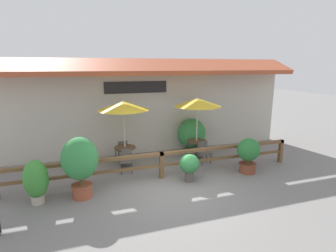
# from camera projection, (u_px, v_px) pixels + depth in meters

# --- Properties ---
(ground_plane) EXTENTS (60.00, 60.00, 0.00)m
(ground_plane) POSITION_uv_depth(u_px,v_px,m) (171.00, 191.00, 8.38)
(ground_plane) COLOR slate
(building_facade) EXTENTS (14.28, 1.49, 4.23)m
(building_facade) POSITION_uv_depth(u_px,v_px,m) (142.00, 106.00, 11.70)
(building_facade) COLOR #BCB7A8
(building_facade) RESTS_ON ground
(patio_railing) EXTENTS (10.40, 0.14, 0.95)m
(patio_railing) POSITION_uv_depth(u_px,v_px,m) (161.00, 159.00, 9.20)
(patio_railing) COLOR brown
(patio_railing) RESTS_ON ground
(patio_umbrella_near) EXTENTS (1.96, 1.96, 2.63)m
(patio_umbrella_near) POSITION_uv_depth(u_px,v_px,m) (123.00, 106.00, 9.98)
(patio_umbrella_near) COLOR #B7B2A8
(patio_umbrella_near) RESTS_ON ground
(dining_table_near) EXTENTS (0.85, 0.85, 0.77)m
(dining_table_near) POSITION_uv_depth(u_px,v_px,m) (125.00, 151.00, 10.38)
(dining_table_near) COLOR #4C3826
(dining_table_near) RESTS_ON ground
(chair_near_streetside) EXTENTS (0.49, 0.49, 0.87)m
(chair_near_streetside) POSITION_uv_depth(u_px,v_px,m) (127.00, 159.00, 9.79)
(chair_near_streetside) COLOR #514C47
(chair_near_streetside) RESTS_ON ground
(chair_near_wallside) EXTENTS (0.51, 0.51, 0.87)m
(chair_near_wallside) POSITION_uv_depth(u_px,v_px,m) (122.00, 149.00, 11.01)
(chair_near_wallside) COLOR #514C47
(chair_near_wallside) RESTS_ON ground
(patio_umbrella_middle) EXTENTS (1.96, 1.96, 2.63)m
(patio_umbrella_middle) POSITION_uv_depth(u_px,v_px,m) (198.00, 102.00, 10.89)
(patio_umbrella_middle) COLOR #B7B2A8
(patio_umbrella_middle) RESTS_ON ground
(dining_table_middle) EXTENTS (0.85, 0.85, 0.77)m
(dining_table_middle) POSITION_uv_depth(u_px,v_px,m) (196.00, 144.00, 11.29)
(dining_table_middle) COLOR #4C3826
(dining_table_middle) RESTS_ON ground
(chair_middle_streetside) EXTENTS (0.42, 0.42, 0.87)m
(chair_middle_streetside) POSITION_uv_depth(u_px,v_px,m) (204.00, 151.00, 10.75)
(chair_middle_streetside) COLOR #514C47
(chair_middle_streetside) RESTS_ON ground
(chair_middle_wallside) EXTENTS (0.49, 0.49, 0.87)m
(chair_middle_wallside) POSITION_uv_depth(u_px,v_px,m) (190.00, 143.00, 11.90)
(chair_middle_wallside) COLOR #514C47
(chair_middle_wallside) RESTS_ON ground
(potted_plant_broad_leaf) EXTENTS (0.68, 0.62, 1.32)m
(potted_plant_broad_leaf) POSITION_uv_depth(u_px,v_px,m) (36.00, 180.00, 7.47)
(potted_plant_broad_leaf) COLOR #B7AD99
(potted_plant_broad_leaf) RESTS_ON ground
(potted_plant_tall_tropical) EXTENTS (0.86, 0.78, 1.32)m
(potted_plant_tall_tropical) POSITION_uv_depth(u_px,v_px,m) (248.00, 153.00, 9.68)
(potted_plant_tall_tropical) COLOR brown
(potted_plant_tall_tropical) RESTS_ON ground
(potted_plant_corner_fern) EXTENTS (0.70, 0.63, 0.97)m
(potted_plant_corner_fern) POSITION_uv_depth(u_px,v_px,m) (189.00, 165.00, 8.95)
(potted_plant_corner_fern) COLOR #564C47
(potted_plant_corner_fern) RESTS_ON ground
(potted_plant_entrance_palm) EXTENTS (1.07, 0.97, 1.88)m
(potted_plant_entrance_palm) POSITION_uv_depth(u_px,v_px,m) (80.00, 162.00, 7.74)
(potted_plant_entrance_palm) COLOR #9E4C33
(potted_plant_entrance_palm) RESTS_ON ground
(potted_plant_small_flowering) EXTENTS (1.30, 1.17, 1.54)m
(potted_plant_small_flowering) POSITION_uv_depth(u_px,v_px,m) (192.00, 134.00, 12.16)
(potted_plant_small_flowering) COLOR #9E4C33
(potted_plant_small_flowering) RESTS_ON ground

